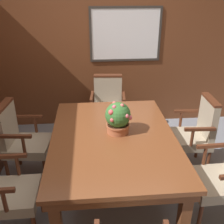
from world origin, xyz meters
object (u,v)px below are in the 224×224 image
Objects in this scene: chair_right_far at (195,132)px; potted_plant at (118,118)px; dining_table at (113,143)px; chair_left_far at (21,138)px; chair_head_far at (108,106)px.

potted_plant is at bearing -68.69° from chair_right_far.
chair_left_far is at bearing 157.98° from dining_table.
chair_right_far is at bearing 18.56° from potted_plant.
dining_table is at bearing -66.21° from chair_right_far.
chair_head_far is (0.04, 1.29, -0.15)m from dining_table.
chair_right_far is 2.85× the size of potted_plant.
dining_table is at bearing -106.34° from chair_left_far.
potted_plant is (-1.01, -0.34, 0.41)m from chair_right_far.
chair_head_far is (1.11, 0.86, 0.00)m from chair_left_far.
chair_left_far is at bearing -137.15° from chair_head_far.
chair_right_far reaches higher than dining_table.
chair_left_far is at bearing 162.13° from potted_plant.
dining_table is 1.30m from chair_head_far.
potted_plant is at bearing -102.19° from chair_left_far.
chair_right_far and chair_head_far have the same top height.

